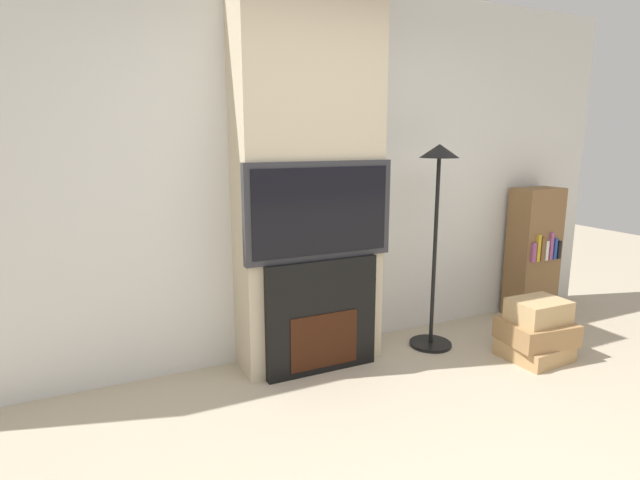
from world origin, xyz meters
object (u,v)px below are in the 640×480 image
television (320,211)px  box_stack (536,331)px  fireplace (320,316)px  bookshelf (533,252)px  floor_lamp (437,205)px

television → box_stack: 1.86m
fireplace → bookshelf: bookshelf is taller
television → bookshelf: bearing=5.1°
fireplace → television: 0.74m
floor_lamp → bookshelf: bearing=8.8°
bookshelf → television: bearing=-174.9°
television → floor_lamp: size_ratio=0.67×
floor_lamp → box_stack: bearing=-42.4°
television → box_stack: size_ratio=2.03×
box_stack → television: bearing=161.6°
floor_lamp → fireplace: bearing=-179.9°
box_stack → bookshelf: bookshelf is taller
box_stack → bookshelf: bearing=44.8°
fireplace → television: (0.00, -0.00, 0.74)m
floor_lamp → bookshelf: 1.40m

